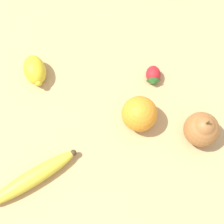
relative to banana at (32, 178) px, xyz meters
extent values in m
plane|color=tan|center=(0.02, -0.18, -0.02)|extent=(3.00, 3.00, 0.00)
ellipsoid|color=yellow|center=(0.00, 0.00, 0.00)|extent=(0.12, 0.22, 0.04)
sphere|color=#47331E|center=(0.04, -0.10, 0.00)|extent=(0.01, 0.01, 0.01)
sphere|color=orange|center=(0.10, -0.27, 0.02)|extent=(0.08, 0.08, 0.08)
sphere|color=#A36633|center=(0.04, -0.40, 0.02)|extent=(0.08, 0.08, 0.08)
sphere|color=#A36633|center=(0.04, -0.40, 0.04)|extent=(0.05, 0.05, 0.05)
cylinder|color=#4C3319|center=(0.04, -0.40, 0.07)|extent=(0.00, 0.01, 0.02)
ellipsoid|color=red|center=(0.20, -0.33, 0.00)|extent=(0.05, 0.05, 0.04)
cone|color=#337A33|center=(0.18, -0.33, 0.00)|extent=(0.02, 0.04, 0.04)
ellipsoid|color=yellow|center=(0.27, -0.04, 0.01)|extent=(0.09, 0.07, 0.05)
sphere|color=yellow|center=(0.23, -0.04, 0.01)|extent=(0.02, 0.02, 0.02)
camera|label=1|loc=(-0.12, -0.16, 0.72)|focal=50.00mm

